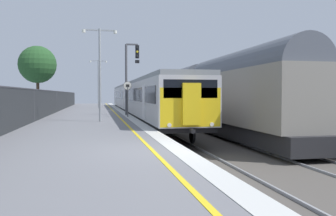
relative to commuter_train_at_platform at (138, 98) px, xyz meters
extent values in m
cube|color=slate|center=(-4.60, -24.55, -1.77)|extent=(6.40, 110.00, 1.00)
cube|color=silver|center=(-1.70, -24.55, -1.26)|extent=(0.60, 110.00, 0.01)
cube|color=yellow|center=(-2.45, -24.55, -1.26)|extent=(0.12, 110.00, 0.01)
cube|color=gray|center=(-0.71, -24.55, -2.23)|extent=(0.07, 110.00, 0.08)
cube|color=gray|center=(0.72, -24.55, -2.23)|extent=(0.07, 110.00, 0.08)
cube|color=gray|center=(3.29, -24.55, -2.23)|extent=(0.07, 110.00, 0.08)
cube|color=#B7B7BC|center=(0.00, -9.94, 0.00)|extent=(2.80, 19.41, 2.30)
cube|color=black|center=(0.00, -9.94, -1.27)|extent=(2.64, 18.81, 0.25)
cube|color=gray|center=(0.00, -9.94, 1.27)|extent=(2.68, 19.41, 0.24)
cube|color=black|center=(-1.41, -9.94, 0.30)|extent=(0.02, 17.81, 0.84)
cube|color=silver|center=(-1.41, -14.80, -0.10)|extent=(0.03, 1.10, 1.90)
cube|color=silver|center=(-1.41, -5.09, -0.10)|extent=(0.03, 1.10, 1.90)
cylinder|color=black|center=(-0.78, -17.05, -1.77)|extent=(0.12, 0.84, 0.84)
cylinder|color=black|center=(0.78, -17.05, -1.77)|extent=(0.12, 0.84, 0.84)
cylinder|color=black|center=(-0.78, -2.84, -1.77)|extent=(0.12, 0.84, 0.84)
cylinder|color=black|center=(0.78, -2.84, -1.77)|extent=(0.12, 0.84, 0.84)
cube|color=#B7B7BC|center=(0.00, 10.06, 0.00)|extent=(2.80, 19.41, 2.30)
cube|color=black|center=(0.00, 10.06, -1.27)|extent=(2.64, 18.81, 0.25)
cube|color=gray|center=(0.00, 10.06, 1.27)|extent=(2.68, 19.41, 0.24)
cube|color=black|center=(-1.41, 10.06, 0.30)|extent=(0.02, 17.81, 0.84)
cube|color=silver|center=(-1.41, 5.21, -0.10)|extent=(0.03, 1.10, 1.90)
cube|color=silver|center=(-1.41, 14.92, -0.10)|extent=(0.03, 1.10, 1.90)
cylinder|color=black|center=(-0.78, 2.96, -1.77)|extent=(0.12, 0.84, 0.84)
cylinder|color=black|center=(0.78, 2.96, -1.77)|extent=(0.12, 0.84, 0.84)
cylinder|color=black|center=(-0.78, 17.17, -1.77)|extent=(0.12, 0.84, 0.84)
cylinder|color=black|center=(0.78, 17.17, -1.77)|extent=(0.12, 0.84, 0.84)
cube|color=yellow|center=(0.00, -19.61, -0.25)|extent=(2.70, 0.10, 1.70)
cube|color=black|center=(0.00, -19.62, 0.55)|extent=(2.40, 0.08, 0.80)
cube|color=yellow|center=(0.00, -19.75, -0.10)|extent=(0.80, 0.24, 1.80)
cylinder|color=white|center=(-0.95, -19.67, -1.00)|extent=(0.18, 0.06, 0.18)
cylinder|color=white|center=(0.95, -19.67, -1.00)|extent=(0.18, 0.06, 0.18)
cylinder|color=black|center=(0.00, -19.90, -1.25)|extent=(0.20, 0.35, 0.20)
cube|color=black|center=(0.00, 10.06, 1.52)|extent=(0.60, 0.90, 0.20)
cube|color=#232326|center=(4.00, -15.78, -1.64)|extent=(2.30, 14.19, 0.79)
cube|color=gray|center=(4.00, -15.78, 0.15)|extent=(2.60, 13.39, 2.80)
cylinder|color=#515660|center=(4.00, -15.78, 1.55)|extent=(2.39, 12.99, 2.39)
cylinder|color=black|center=(3.22, -20.87, -1.77)|extent=(0.12, 0.84, 0.84)
cylinder|color=black|center=(4.78, -20.87, -1.77)|extent=(0.12, 0.84, 0.84)
cylinder|color=black|center=(3.22, -10.68, -1.77)|extent=(0.12, 0.84, 0.84)
cylinder|color=black|center=(4.78, -10.68, -1.77)|extent=(0.12, 0.84, 0.84)
cube|color=#232326|center=(4.00, -0.79, -1.64)|extent=(2.30, 14.19, 0.79)
cube|color=gray|center=(4.00, -0.79, 0.15)|extent=(2.60, 13.39, 2.80)
cylinder|color=#515660|center=(4.00, -0.79, 1.55)|extent=(2.39, 12.99, 2.39)
cylinder|color=black|center=(3.22, -5.88, -1.77)|extent=(0.12, 0.84, 0.84)
cylinder|color=black|center=(4.78, -5.88, -1.77)|extent=(0.12, 0.84, 0.84)
cylinder|color=black|center=(3.22, 4.30, -1.77)|extent=(0.12, 0.84, 0.84)
cylinder|color=black|center=(4.78, 4.30, -1.77)|extent=(0.12, 0.84, 0.84)
cube|color=#232326|center=(4.00, 14.20, -1.64)|extent=(2.30, 14.19, 0.79)
cube|color=gray|center=(4.00, 14.20, 0.15)|extent=(2.60, 13.39, 2.80)
cylinder|color=#515660|center=(4.00, 14.20, 1.55)|extent=(2.39, 12.99, 2.39)
cylinder|color=black|center=(3.22, 9.10, -1.77)|extent=(0.12, 0.84, 0.84)
cylinder|color=black|center=(4.78, 9.10, -1.77)|extent=(0.12, 0.84, 0.84)
cylinder|color=black|center=(3.22, 19.29, -1.77)|extent=(0.12, 0.84, 0.84)
cylinder|color=black|center=(4.78, 19.29, -1.77)|extent=(0.12, 0.84, 0.84)
cube|color=#232326|center=(4.00, 29.18, -1.64)|extent=(2.30, 14.19, 0.79)
cube|color=gray|center=(4.00, 29.18, 0.15)|extent=(2.60, 13.39, 2.80)
cylinder|color=#515660|center=(4.00, 29.18, 1.55)|extent=(2.39, 12.99, 2.39)
cylinder|color=black|center=(3.22, 24.09, -1.77)|extent=(0.12, 0.84, 0.84)
cylinder|color=black|center=(4.78, 24.09, -1.77)|extent=(0.12, 0.84, 0.84)
cylinder|color=black|center=(3.22, 34.28, -1.77)|extent=(0.12, 0.84, 0.84)
cylinder|color=black|center=(4.78, 34.28, -1.77)|extent=(0.12, 0.84, 0.84)
cylinder|color=#47474C|center=(-1.75, -7.08, 1.44)|extent=(0.18, 0.18, 5.42)
cube|color=#47474C|center=(-1.30, -7.08, 4.16)|extent=(0.90, 0.12, 0.12)
cube|color=black|center=(-0.90, -7.08, 3.61)|extent=(0.28, 0.20, 1.00)
cylinder|color=black|center=(-0.90, -7.20, 3.93)|extent=(0.16, 0.04, 0.16)
cylinder|color=yellow|center=(-0.90, -7.20, 3.61)|extent=(0.16, 0.04, 0.16)
cylinder|color=black|center=(-0.90, -7.20, 3.29)|extent=(0.16, 0.04, 0.16)
cube|color=black|center=(-0.90, -7.08, 2.86)|extent=(0.32, 0.16, 0.24)
cylinder|color=#59595B|center=(-1.85, -9.44, -0.20)|extent=(0.08, 0.08, 2.14)
cylinder|color=black|center=(-1.85, -9.44, 0.93)|extent=(0.59, 0.02, 0.59)
cylinder|color=silver|center=(-1.85, -9.45, 0.93)|extent=(0.56, 0.02, 0.56)
cube|color=black|center=(-1.85, -9.47, 0.93)|extent=(0.24, 0.01, 0.18)
cylinder|color=#93999E|center=(-3.78, -13.30, 1.44)|extent=(0.14, 0.14, 5.42)
cube|color=#93999E|center=(-3.33, -13.30, 4.05)|extent=(0.90, 0.08, 0.08)
cylinder|color=silver|center=(-2.88, -13.30, 3.97)|extent=(0.20, 0.20, 0.18)
cube|color=#93999E|center=(-4.23, -13.30, 4.05)|extent=(0.90, 0.08, 0.08)
cylinder|color=silver|center=(-4.68, -13.30, 3.97)|extent=(0.20, 0.20, 0.18)
cylinder|color=#93999E|center=(-3.78, 8.12, 1.55)|extent=(0.14, 0.14, 5.64)
cube|color=#93999E|center=(-3.33, 8.12, 4.27)|extent=(0.90, 0.08, 0.08)
cylinder|color=silver|center=(-2.88, 8.12, 4.19)|extent=(0.20, 0.20, 0.18)
cube|color=#93999E|center=(-4.23, 8.12, 4.27)|extent=(0.90, 0.08, 0.08)
cylinder|color=silver|center=(-4.68, 8.12, 4.19)|extent=(0.20, 0.20, 0.18)
cylinder|color=#38383D|center=(-7.55, -12.87, -0.33)|extent=(0.07, 0.07, 1.88)
cylinder|color=#38383D|center=(-7.55, -1.18, -0.33)|extent=(0.07, 0.07, 1.88)
cylinder|color=#38383D|center=(-7.55, 10.51, -0.33)|extent=(0.07, 0.07, 1.88)
cylinder|color=#38383D|center=(-7.55, 22.20, -0.33)|extent=(0.07, 0.07, 1.88)
cylinder|color=#473323|center=(-10.72, 9.08, 0.68)|extent=(0.35, 0.35, 3.89)
sphere|color=#234C23|center=(-10.72, 9.08, 3.81)|extent=(4.33, 4.33, 4.33)
sphere|color=#234C23|center=(-11.13, 9.53, 3.27)|extent=(3.07, 3.07, 3.07)
camera|label=1|loc=(-3.96, -34.40, 0.30)|focal=37.85mm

